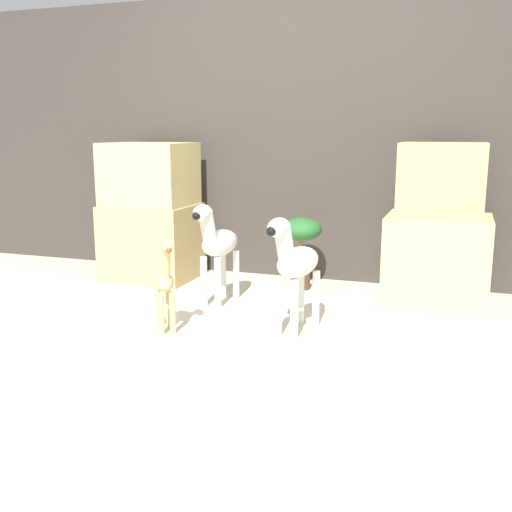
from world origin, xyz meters
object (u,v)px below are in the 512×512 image
(zebra_right, at_px, (294,263))
(zebra_left, at_px, (217,243))
(potted_palm_front, at_px, (301,237))
(giraffe_figurine, at_px, (165,284))

(zebra_right, bearing_deg, zebra_left, 147.69)
(zebra_right, height_order, zebra_left, same)
(zebra_left, height_order, potted_palm_front, zebra_left)
(zebra_left, distance_m, potted_palm_front, 0.72)
(zebra_right, relative_size, potted_palm_front, 1.31)
(giraffe_figurine, distance_m, potted_palm_front, 1.32)
(potted_palm_front, bearing_deg, giraffe_figurine, -112.19)
(giraffe_figurine, bearing_deg, zebra_right, 17.93)
(giraffe_figurine, height_order, potted_palm_front, giraffe_figurine)
(potted_palm_front, bearing_deg, zebra_left, -127.64)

